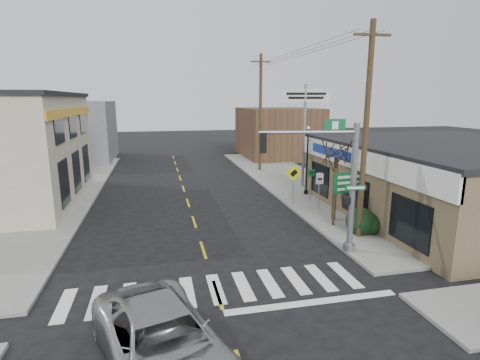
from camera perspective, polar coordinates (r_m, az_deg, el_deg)
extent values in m
plane|color=black|center=(13.51, -3.43, -17.01)|extent=(140.00, 140.00, 0.00)
cube|color=slate|center=(27.70, 10.77, -1.65)|extent=(6.00, 38.00, 0.13)
cube|color=slate|center=(26.49, -27.95, -3.52)|extent=(6.00, 38.00, 0.13)
cube|color=gold|center=(20.80, -7.00, -6.34)|extent=(0.12, 56.00, 0.01)
cube|color=silver|center=(13.85, -3.71, -16.20)|extent=(11.00, 2.20, 0.01)
cube|color=brown|center=(24.47, 29.55, -0.22)|extent=(12.00, 14.00, 4.00)
cube|color=#503724|center=(44.05, 5.77, 7.20)|extent=(8.00, 10.00, 5.60)
cube|color=slate|center=(44.74, -24.59, 6.75)|extent=(9.00, 10.00, 6.40)
imported|color=#999A9D|center=(10.10, -11.76, -23.12)|extent=(4.13, 6.17, 1.57)
cylinder|color=gray|center=(16.51, 16.81, -1.27)|extent=(0.26, 0.26, 5.52)
cylinder|color=gray|center=(15.24, 10.66, 7.08)|extent=(4.05, 0.15, 0.15)
cube|color=black|center=(14.67, 4.00, 5.44)|extent=(0.26, 0.20, 0.83)
cube|color=#0D5028|center=(16.31, 17.20, -1.13)|extent=(0.87, 0.04, 0.20)
cube|color=#0D5028|center=(15.69, 14.45, 8.06)|extent=(0.87, 0.05, 0.51)
cube|color=black|center=(16.47, 16.03, -3.07)|extent=(0.29, 0.24, 0.29)
cube|color=#40321E|center=(19.95, 14.19, -2.54)|extent=(0.11, 0.11, 3.02)
cube|color=#40321E|center=(20.61, 17.67, -2.28)|extent=(0.11, 0.11, 3.02)
cube|color=#064D14|center=(20.05, 16.16, -0.37)|extent=(1.72, 0.05, 1.08)
cylinder|color=yellow|center=(20.65, 18.15, -5.77)|extent=(0.22, 0.22, 0.61)
sphere|color=yellow|center=(20.55, 18.21, -4.88)|extent=(0.24, 0.24, 0.24)
cylinder|color=gray|center=(23.32, 8.11, -1.06)|extent=(0.06, 0.06, 2.32)
cube|color=#DCD307|center=(23.11, 8.20, 1.05)|extent=(0.98, 0.03, 0.98)
cylinder|color=black|center=(26.06, 10.19, 2.74)|extent=(0.12, 0.12, 4.53)
sphere|color=silver|center=(25.79, 10.38, 7.80)|extent=(0.24, 0.24, 0.24)
cube|color=#0C4C54|center=(26.12, 11.23, 4.65)|extent=(0.02, 0.48, 1.22)
cylinder|color=gray|center=(28.41, 9.73, 6.58)|extent=(0.22, 0.22, 7.53)
cube|color=silver|center=(28.28, 9.95, 12.55)|extent=(3.54, 0.18, 0.94)
cylinder|color=black|center=(20.90, 14.24, -1.30)|extent=(0.21, 0.21, 3.44)
ellipsoid|color=#173413|center=(19.52, 17.88, -6.07)|extent=(1.44, 1.44, 1.08)
ellipsoid|color=black|center=(25.09, 18.58, -2.34)|extent=(1.17, 1.17, 0.88)
cylinder|color=#4E3227|center=(18.09, 18.57, 6.68)|extent=(0.26, 0.26, 9.83)
cube|color=#4E3227|center=(18.23, 19.53, 20.15)|extent=(1.71, 0.11, 0.11)
cylinder|color=#412C1F|center=(34.49, 3.12, 10.08)|extent=(0.27, 0.27, 10.39)
cube|color=#412C1F|center=(34.62, 3.21, 17.57)|extent=(1.81, 0.11, 0.11)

